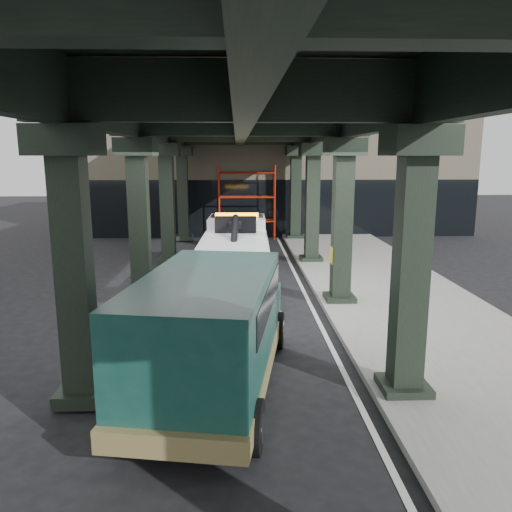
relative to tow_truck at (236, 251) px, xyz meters
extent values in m
plane|color=black|center=(0.59, -4.47, -1.22)|extent=(90.00, 90.00, 0.00)
cube|color=gray|center=(5.09, -2.47, -1.15)|extent=(5.00, 40.00, 0.15)
cube|color=silver|center=(2.29, -2.47, -1.21)|extent=(0.12, 38.00, 0.01)
cube|color=black|center=(3.19, -8.47, 1.28)|extent=(0.55, 0.55, 5.00)
cube|color=black|center=(3.19, -8.47, 3.53)|extent=(1.10, 1.10, 0.50)
cube|color=black|center=(3.19, -8.47, -1.04)|extent=(0.90, 0.90, 0.24)
cube|color=black|center=(3.19, -2.47, 1.28)|extent=(0.55, 0.55, 5.00)
cube|color=black|center=(3.19, -2.47, 3.53)|extent=(1.10, 1.10, 0.50)
cube|color=black|center=(3.19, -2.47, -1.04)|extent=(0.90, 0.90, 0.24)
cube|color=black|center=(3.19, 3.53, 1.28)|extent=(0.55, 0.55, 5.00)
cube|color=black|center=(3.19, 3.53, 3.53)|extent=(1.10, 1.10, 0.50)
cube|color=black|center=(3.19, 3.53, -1.04)|extent=(0.90, 0.90, 0.24)
cube|color=black|center=(3.19, 9.53, 1.28)|extent=(0.55, 0.55, 5.00)
cube|color=black|center=(3.19, 9.53, 3.53)|extent=(1.10, 1.10, 0.50)
cube|color=black|center=(3.19, 9.53, -1.04)|extent=(0.90, 0.90, 0.24)
cube|color=black|center=(-2.81, -8.47, 1.28)|extent=(0.55, 0.55, 5.00)
cube|color=black|center=(-2.81, -8.47, 3.53)|extent=(1.10, 1.10, 0.50)
cube|color=black|center=(-2.81, -8.47, -1.04)|extent=(0.90, 0.90, 0.24)
cube|color=black|center=(-2.81, -2.47, 1.28)|extent=(0.55, 0.55, 5.00)
cube|color=black|center=(-2.81, -2.47, 3.53)|extent=(1.10, 1.10, 0.50)
cube|color=black|center=(-2.81, -2.47, -1.04)|extent=(0.90, 0.90, 0.24)
cube|color=black|center=(-2.81, 3.53, 1.28)|extent=(0.55, 0.55, 5.00)
cube|color=black|center=(-2.81, 3.53, 3.53)|extent=(1.10, 1.10, 0.50)
cube|color=black|center=(-2.81, 3.53, -1.04)|extent=(0.90, 0.90, 0.24)
cube|color=black|center=(-2.81, 9.53, 1.28)|extent=(0.55, 0.55, 5.00)
cube|color=black|center=(-2.81, 9.53, 3.53)|extent=(1.10, 1.10, 0.50)
cube|color=black|center=(-2.81, 9.53, -1.04)|extent=(0.90, 0.90, 0.24)
cube|color=black|center=(3.19, -2.47, 4.33)|extent=(0.35, 32.00, 1.10)
cube|color=black|center=(-2.81, -2.47, 4.33)|extent=(0.35, 32.00, 1.10)
cube|color=black|center=(0.19, -2.47, 4.33)|extent=(0.35, 32.00, 1.10)
cube|color=black|center=(0.19, -2.47, 5.03)|extent=(7.40, 32.00, 0.30)
cube|color=#C6B793|center=(2.59, 15.53, 2.78)|extent=(22.00, 10.00, 8.00)
cylinder|color=red|center=(-0.91, 10.43, 0.78)|extent=(0.08, 0.08, 4.00)
cylinder|color=red|center=(-0.91, 9.63, 0.78)|extent=(0.08, 0.08, 4.00)
cylinder|color=red|center=(2.09, 10.43, 0.78)|extent=(0.08, 0.08, 4.00)
cylinder|color=red|center=(2.09, 9.63, 0.78)|extent=(0.08, 0.08, 4.00)
cylinder|color=red|center=(0.59, 10.43, -0.22)|extent=(3.00, 0.08, 0.08)
cylinder|color=red|center=(0.59, 10.43, 1.08)|extent=(3.00, 0.08, 0.08)
cylinder|color=red|center=(0.59, 10.43, 2.38)|extent=(3.00, 0.08, 0.08)
cube|color=black|center=(-0.01, -0.47, -0.59)|extent=(1.11, 6.80, 0.23)
cube|color=white|center=(0.06, 1.83, 0.18)|extent=(2.19, 2.23, 1.63)
cube|color=white|center=(0.08, 2.78, -0.27)|extent=(2.14, 0.70, 0.81)
cube|color=black|center=(0.06, 2.06, 0.63)|extent=(2.02, 1.23, 0.77)
cube|color=white|center=(-0.05, -1.51, 0.00)|extent=(2.30, 4.58, 1.26)
cube|color=orange|center=(0.05, 1.65, 1.08)|extent=(1.63, 0.30, 0.14)
cube|color=black|center=(0.01, 0.30, 0.90)|extent=(1.46, 0.59, 0.54)
cylinder|color=black|center=(-0.04, -1.33, 0.68)|extent=(0.31, 3.16, 1.21)
cube|color=black|center=(-0.12, -3.81, -0.90)|extent=(0.31, 1.27, 0.16)
cube|color=black|center=(-0.14, -4.44, -0.95)|extent=(1.45, 0.27, 0.16)
cylinder|color=black|center=(-0.93, 2.13, -0.72)|extent=(0.35, 1.00, 0.99)
cylinder|color=silver|center=(-0.93, 2.13, -0.72)|extent=(0.37, 0.56, 0.55)
cylinder|color=black|center=(1.06, 2.07, -0.72)|extent=(0.35, 1.00, 0.99)
cylinder|color=silver|center=(1.06, 2.07, -0.72)|extent=(0.37, 0.56, 0.55)
cylinder|color=black|center=(-1.02, -0.85, -0.72)|extent=(0.35, 1.00, 0.99)
cylinder|color=silver|center=(-1.02, -0.85, -0.72)|extent=(0.37, 0.56, 0.55)
cylinder|color=black|center=(0.97, -0.91, -0.72)|extent=(0.35, 1.00, 0.99)
cylinder|color=silver|center=(0.97, -0.91, -0.72)|extent=(0.37, 0.56, 0.55)
cylinder|color=black|center=(-1.06, -2.02, -0.72)|extent=(0.35, 1.00, 0.99)
cylinder|color=silver|center=(-1.06, -2.02, -0.72)|extent=(0.37, 0.56, 0.55)
cylinder|color=black|center=(0.93, -2.08, -0.72)|extent=(0.35, 1.00, 0.99)
cylinder|color=silver|center=(0.93, -2.08, -0.72)|extent=(0.37, 0.56, 0.55)
cube|color=#124138|center=(-0.02, -5.68, -0.23)|extent=(2.28, 1.47, 0.93)
cube|color=#124138|center=(-0.49, -8.49, 0.18)|extent=(2.91, 4.96, 2.02)
cube|color=olive|center=(-0.42, -8.08, -0.65)|extent=(3.14, 6.09, 0.36)
cube|color=black|center=(-0.09, -6.09, 0.60)|extent=(2.07, 0.77, 0.86)
cube|color=black|center=(-0.44, -8.19, 0.70)|extent=(2.79, 4.05, 0.57)
cube|color=silver|center=(0.07, -5.14, -0.65)|extent=(2.07, 0.46, 0.31)
cylinder|color=black|center=(-1.05, -5.56, -0.78)|extent=(0.43, 0.91, 0.87)
cylinder|color=silver|center=(-1.05, -5.56, -0.78)|extent=(0.41, 0.53, 0.48)
cylinder|color=black|center=(0.99, -5.90, -0.78)|extent=(0.43, 0.91, 0.87)
cylinder|color=silver|center=(0.99, -5.90, -0.78)|extent=(0.41, 0.53, 0.48)
cylinder|color=black|center=(-1.77, -9.86, -0.78)|extent=(0.43, 0.91, 0.87)
cylinder|color=silver|center=(-1.77, -9.86, -0.78)|extent=(0.41, 0.53, 0.48)
cylinder|color=black|center=(0.28, -10.20, -0.78)|extent=(0.43, 0.91, 0.87)
cylinder|color=silver|center=(0.28, -10.20, -0.78)|extent=(0.41, 0.53, 0.48)
camera|label=1|loc=(0.06, -17.13, 3.28)|focal=35.00mm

